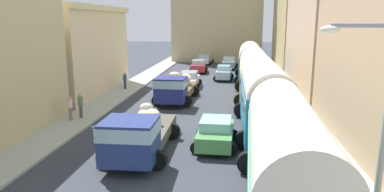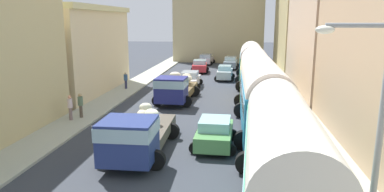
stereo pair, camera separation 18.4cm
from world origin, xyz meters
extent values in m
plane|color=#343840|center=(0.00, 27.00, 0.00)|extent=(154.00, 154.00, 0.00)
cube|color=#A8AD9B|center=(-7.25, 27.00, 0.07)|extent=(2.50, 70.00, 0.14)
cube|color=#AAA799|center=(7.25, 27.00, 0.07)|extent=(2.50, 70.00, 0.14)
cube|color=beige|center=(-11.41, 25.28, 3.63)|extent=(5.82, 12.92, 7.27)
cube|color=beige|center=(-11.41, 25.28, 7.49)|extent=(6.40, 12.92, 0.45)
cube|color=tan|center=(11.03, 28.51, 6.90)|extent=(5.05, 14.11, 13.80)
cube|color=tan|center=(11.26, 43.35, 6.63)|extent=(5.52, 13.62, 13.27)
cube|color=tan|center=(0.00, 52.86, 5.20)|extent=(13.96, 6.49, 10.39)
cube|color=tan|center=(-4.88, 51.24, 8.56)|extent=(2.94, 2.94, 17.11)
cube|color=tan|center=(4.88, 51.24, 8.56)|extent=(2.94, 2.94, 17.11)
cube|color=#2F8D63|center=(4.60, 6.50, 1.68)|extent=(2.72, 9.63, 2.36)
cylinder|color=silver|center=(4.60, 6.50, 2.86)|extent=(2.67, 9.44, 2.32)
cube|color=#99B7C6|center=(4.60, 6.50, 2.20)|extent=(2.74, 8.87, 0.75)
cylinder|color=black|center=(3.59, 9.50, 0.50)|extent=(1.00, 0.35, 1.00)
cylinder|color=black|center=(5.83, 9.42, 0.50)|extent=(1.00, 0.35, 1.00)
cube|color=teal|center=(4.60, 15.50, 1.76)|extent=(2.56, 9.84, 2.51)
cylinder|color=silver|center=(4.60, 15.50, 3.01)|extent=(2.51, 9.65, 2.38)
cube|color=#99B7C6|center=(4.60, 15.50, 2.31)|extent=(2.60, 9.06, 0.80)
cylinder|color=black|center=(3.41, 18.53, 0.50)|extent=(1.00, 0.35, 1.00)
cylinder|color=black|center=(5.72, 18.56, 0.50)|extent=(1.00, 0.35, 1.00)
cylinder|color=black|center=(3.48, 12.44, 0.50)|extent=(1.00, 0.35, 1.00)
cylinder|color=black|center=(5.79, 12.47, 0.50)|extent=(1.00, 0.35, 1.00)
cube|color=yellow|center=(4.60, 24.50, 1.68)|extent=(2.59, 9.73, 2.36)
cylinder|color=silver|center=(4.60, 24.50, 2.86)|extent=(2.54, 9.53, 2.44)
cube|color=#99B7C6|center=(4.60, 24.50, 2.20)|extent=(2.63, 8.95, 0.75)
cylinder|color=black|center=(3.45, 27.52, 0.50)|extent=(1.00, 0.35, 1.00)
cylinder|color=black|center=(5.81, 27.49, 0.50)|extent=(1.00, 0.35, 1.00)
cylinder|color=black|center=(3.39, 21.51, 0.50)|extent=(1.00, 0.35, 1.00)
cylinder|color=black|center=(5.75, 21.48, 0.50)|extent=(1.00, 0.35, 1.00)
cube|color=teal|center=(4.60, 33.50, 1.68)|extent=(2.64, 8.63, 2.36)
cylinder|color=silver|center=(4.60, 33.50, 2.86)|extent=(2.59, 8.46, 2.44)
cube|color=#99B7C6|center=(4.60, 33.50, 2.20)|extent=(2.68, 7.95, 0.76)
cylinder|color=black|center=(3.47, 36.18, 0.50)|extent=(1.00, 0.35, 1.00)
cylinder|color=black|center=(5.83, 36.14, 0.50)|extent=(1.00, 0.35, 1.00)
cylinder|color=black|center=(3.37, 30.86, 0.50)|extent=(1.00, 0.35, 1.00)
cylinder|color=black|center=(5.73, 30.82, 0.50)|extent=(1.00, 0.35, 1.00)
cube|color=navy|center=(-1.54, 9.29, 1.37)|extent=(2.33, 2.21, 1.84)
cube|color=#99B7C6|center=(-1.54, 9.29, 1.88)|extent=(2.38, 2.30, 0.59)
cube|color=#50493F|center=(-1.59, 12.74, 0.73)|extent=(2.37, 4.76, 0.55)
ellipsoid|color=beige|center=(-2.15, 14.03, 1.27)|extent=(0.72, 0.93, 0.53)
ellipsoid|color=beige|center=(-1.80, 11.90, 1.29)|extent=(0.86, 0.69, 0.59)
ellipsoid|color=silver|center=(-1.87, 12.77, 1.25)|extent=(0.92, 0.85, 0.50)
ellipsoid|color=silver|center=(-2.08, 14.29, 1.59)|extent=(0.88, 0.78, 0.49)
ellipsoid|color=silver|center=(-1.38, 12.90, 1.61)|extent=(1.14, 1.13, 0.51)
cylinder|color=black|center=(-0.39, 9.43, 0.45)|extent=(0.90, 0.32, 0.90)
cylinder|color=black|center=(-2.69, 9.39, 0.45)|extent=(0.90, 0.32, 0.90)
cylinder|color=black|center=(-0.46, 13.57, 0.45)|extent=(0.90, 0.32, 0.90)
cylinder|color=black|center=(-2.75, 13.53, 0.45)|extent=(0.90, 0.32, 0.90)
cube|color=navy|center=(-1.80, 20.78, 1.37)|extent=(2.31, 2.15, 1.83)
cube|color=#99B7C6|center=(-1.80, 20.78, 1.88)|extent=(2.35, 2.23, 0.59)
cube|color=brown|center=(-1.67, 24.12, 0.73)|extent=(2.41, 4.72, 0.55)
ellipsoid|color=beige|center=(-1.87, 24.28, 1.24)|extent=(0.99, 0.87, 0.48)
ellipsoid|color=silver|center=(-1.33, 25.56, 1.29)|extent=(0.91, 1.02, 0.58)
ellipsoid|color=beige|center=(-2.06, 24.13, 1.26)|extent=(0.86, 0.93, 0.53)
ellipsoid|color=silver|center=(-1.11, 24.64, 1.61)|extent=(0.84, 0.66, 0.51)
ellipsoid|color=beige|center=(-1.30, 24.68, 1.55)|extent=(1.17, 1.02, 0.46)
ellipsoid|color=beige|center=(-1.32, 25.52, 1.64)|extent=(0.94, 0.81, 0.53)
ellipsoid|color=beige|center=(-2.12, 24.27, 1.95)|extent=(1.03, 0.83, 0.50)
cylinder|color=black|center=(-0.69, 20.87, 0.45)|extent=(0.90, 0.31, 0.90)
cylinder|color=black|center=(-2.91, 20.96, 0.45)|extent=(0.90, 0.31, 0.90)
cylinder|color=black|center=(-0.52, 24.89, 0.45)|extent=(0.90, 0.31, 0.90)
cylinder|color=black|center=(-2.75, 24.98, 0.45)|extent=(0.90, 0.31, 0.90)
cube|color=silver|center=(-1.52, 29.21, 0.61)|extent=(1.75, 4.28, 0.68)
cube|color=#A2B1C1|center=(-1.52, 29.21, 1.24)|extent=(1.53, 2.23, 0.59)
cylinder|color=black|center=(-0.65, 27.89, 0.30)|extent=(0.60, 0.21, 0.60)
cylinder|color=black|center=(-2.37, 27.88, 0.30)|extent=(0.60, 0.21, 0.60)
cylinder|color=black|center=(-0.67, 30.54, 0.30)|extent=(0.60, 0.21, 0.60)
cylinder|color=black|center=(-2.39, 30.53, 0.30)|extent=(0.60, 0.21, 0.60)
cube|color=#B72930|center=(-1.62, 39.14, 0.67)|extent=(1.95, 3.92, 0.80)
cube|color=#8EB2BD|center=(-1.62, 39.14, 1.33)|extent=(1.63, 2.07, 0.52)
cylinder|color=black|center=(-0.69, 38.01, 0.30)|extent=(0.60, 0.21, 0.60)
cylinder|color=black|center=(-2.41, 37.91, 0.30)|extent=(0.60, 0.21, 0.60)
cylinder|color=black|center=(-0.83, 40.38, 0.30)|extent=(0.60, 0.21, 0.60)
cylinder|color=black|center=(-2.55, 40.28, 0.30)|extent=(0.60, 0.21, 0.60)
cube|color=silver|center=(-1.57, 47.79, 0.64)|extent=(2.11, 4.46, 0.74)
cube|color=#9FAFBC|center=(-1.57, 47.79, 1.26)|extent=(1.74, 2.37, 0.51)
cylinder|color=black|center=(-0.77, 46.38, 0.30)|extent=(0.60, 0.21, 0.60)
cylinder|color=black|center=(-2.56, 46.51, 0.30)|extent=(0.60, 0.21, 0.60)
cylinder|color=black|center=(-0.57, 49.06, 0.30)|extent=(0.60, 0.21, 0.60)
cylinder|color=black|center=(-2.36, 49.20, 0.30)|extent=(0.60, 0.21, 0.60)
cube|color=#54904E|center=(2.01, 12.67, 0.64)|extent=(1.84, 3.76, 0.73)
cube|color=#90C0C0|center=(2.01, 12.67, 1.25)|extent=(1.59, 1.97, 0.50)
cylinder|color=black|center=(1.16, 13.84, 0.30)|extent=(0.60, 0.21, 0.60)
cylinder|color=black|center=(2.91, 13.80, 0.30)|extent=(0.60, 0.21, 0.60)
cylinder|color=black|center=(1.10, 11.54, 0.30)|extent=(0.60, 0.21, 0.60)
cylinder|color=black|center=(2.85, 11.49, 0.30)|extent=(0.60, 0.21, 0.60)
cube|color=silver|center=(1.75, 33.83, 0.69)|extent=(1.67, 3.67, 0.83)
cube|color=#92BCC7|center=(1.75, 33.83, 1.35)|extent=(1.43, 1.93, 0.50)
cylinder|color=black|center=(1.01, 34.98, 0.30)|extent=(0.60, 0.21, 0.60)
cylinder|color=black|center=(2.56, 34.92, 0.30)|extent=(0.60, 0.21, 0.60)
cylinder|color=black|center=(0.93, 32.73, 0.30)|extent=(0.60, 0.21, 0.60)
cylinder|color=black|center=(2.48, 32.68, 0.30)|extent=(0.60, 0.21, 0.60)
cube|color=gray|center=(2.19, 43.17, 0.69)|extent=(1.88, 4.30, 0.85)
cube|color=#A5BCC0|center=(2.19, 43.17, 1.39)|extent=(1.57, 2.27, 0.54)
cylinder|color=black|center=(1.44, 44.52, 0.30)|extent=(0.60, 0.21, 0.60)
cylinder|color=black|center=(3.08, 44.42, 0.30)|extent=(0.60, 0.21, 0.60)
cylinder|color=black|center=(1.29, 41.91, 0.30)|extent=(0.60, 0.21, 0.60)
cylinder|color=black|center=(2.94, 41.82, 0.30)|extent=(0.60, 0.21, 0.60)
cylinder|color=#2D3050|center=(-7.32, 26.84, 0.07)|extent=(0.20, 0.20, 0.14)
cylinder|color=#2D3050|center=(-7.32, 26.84, 0.54)|extent=(0.28, 0.28, 0.80)
cylinder|color=#2F517D|center=(-7.32, 26.84, 1.21)|extent=(0.43, 0.43, 0.55)
sphere|color=tan|center=(-7.32, 26.84, 1.59)|extent=(0.22, 0.22, 0.22)
cylinder|color=brown|center=(-7.14, 16.68, 0.07)|extent=(0.18, 0.18, 0.14)
cylinder|color=brown|center=(-7.14, 16.68, 0.55)|extent=(0.30, 0.30, 0.83)
cylinder|color=#586F54|center=(-7.14, 16.68, 1.26)|extent=(0.46, 0.46, 0.58)
sphere|color=tan|center=(-7.14, 16.68, 1.67)|extent=(0.23, 0.23, 0.23)
cylinder|color=slate|center=(-7.54, 16.02, 0.07)|extent=(0.18, 0.18, 0.14)
cylinder|color=slate|center=(-7.54, 16.02, 0.55)|extent=(0.28, 0.28, 0.82)
cylinder|color=silver|center=(-7.54, 16.02, 1.26)|extent=(0.44, 0.44, 0.60)
sphere|color=tan|center=(-7.54, 16.02, 1.67)|extent=(0.21, 0.21, 0.21)
cylinder|color=gray|center=(6.50, 3.81, 3.22)|extent=(0.16, 0.16, 6.45)
cylinder|color=gray|center=(5.77, 3.81, 6.35)|extent=(1.46, 0.11, 0.11)
ellipsoid|color=silver|center=(5.04, 3.81, 6.25)|extent=(0.44, 0.28, 0.20)
camera|label=1|loc=(2.87, -4.74, 6.46)|focal=32.83mm
camera|label=2|loc=(3.05, -4.72, 6.46)|focal=32.83mm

